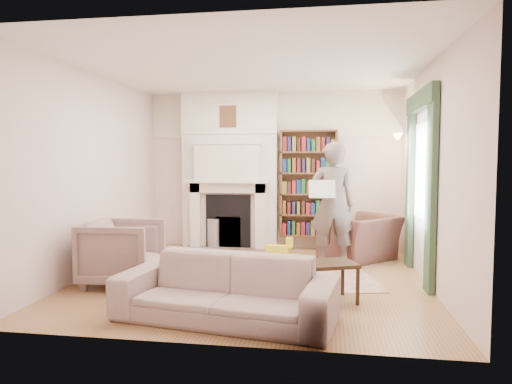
% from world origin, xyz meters
% --- Properties ---
extents(floor, '(4.50, 4.50, 0.00)m').
position_xyz_m(floor, '(0.00, 0.00, 0.00)').
color(floor, '#91623A').
rests_on(floor, ground).
extents(ceiling, '(4.50, 4.50, 0.00)m').
position_xyz_m(ceiling, '(0.00, 0.00, 2.80)').
color(ceiling, white).
rests_on(ceiling, wall_back).
extents(wall_back, '(4.50, 0.00, 4.50)m').
position_xyz_m(wall_back, '(0.00, 2.25, 1.40)').
color(wall_back, beige).
rests_on(wall_back, floor).
extents(wall_front, '(4.50, 0.00, 4.50)m').
position_xyz_m(wall_front, '(0.00, -2.25, 1.40)').
color(wall_front, beige).
rests_on(wall_front, floor).
extents(wall_left, '(0.00, 4.50, 4.50)m').
position_xyz_m(wall_left, '(-2.25, 0.00, 1.40)').
color(wall_left, beige).
rests_on(wall_left, floor).
extents(wall_right, '(0.00, 4.50, 4.50)m').
position_xyz_m(wall_right, '(2.25, 0.00, 1.40)').
color(wall_right, beige).
rests_on(wall_right, floor).
extents(fireplace, '(1.70, 0.58, 2.80)m').
position_xyz_m(fireplace, '(-0.75, 2.05, 1.39)').
color(fireplace, beige).
rests_on(fireplace, floor).
extents(bookcase, '(1.00, 0.24, 1.85)m').
position_xyz_m(bookcase, '(0.65, 2.12, 1.18)').
color(bookcase, brown).
rests_on(bookcase, floor).
extents(window, '(0.02, 0.90, 1.30)m').
position_xyz_m(window, '(2.23, 0.40, 1.45)').
color(window, silver).
rests_on(window, wall_right).
extents(curtain_left, '(0.07, 0.32, 2.40)m').
position_xyz_m(curtain_left, '(2.20, -0.30, 1.20)').
color(curtain_left, '#2C452C').
rests_on(curtain_left, floor).
extents(curtain_right, '(0.07, 0.32, 2.40)m').
position_xyz_m(curtain_right, '(2.20, 1.10, 1.20)').
color(curtain_right, '#2C452C').
rests_on(curtain_right, floor).
extents(pelmet, '(0.09, 1.70, 0.24)m').
position_xyz_m(pelmet, '(2.19, 0.40, 2.38)').
color(pelmet, '#2C452C').
rests_on(pelmet, wall_right).
extents(wall_sconce, '(0.20, 0.24, 0.24)m').
position_xyz_m(wall_sconce, '(2.03, 1.50, 1.90)').
color(wall_sconce, gold).
rests_on(wall_sconce, wall_right).
extents(rug, '(2.92, 2.49, 0.01)m').
position_xyz_m(rug, '(0.27, 0.23, 0.01)').
color(rug, beige).
rests_on(rug, floor).
extents(armchair_reading, '(1.45, 1.45, 0.71)m').
position_xyz_m(armchair_reading, '(1.50, 1.43, 0.35)').
color(armchair_reading, brown).
rests_on(armchair_reading, floor).
extents(armchair_left, '(0.97, 0.94, 0.83)m').
position_xyz_m(armchair_left, '(-1.60, -0.54, 0.41)').
color(armchair_left, '#A19185').
rests_on(armchair_left, floor).
extents(sofa, '(2.28, 1.18, 0.63)m').
position_xyz_m(sofa, '(-0.02, -1.64, 0.32)').
color(sofa, '#BEAF9D').
rests_on(sofa, floor).
extents(man_reading, '(0.72, 0.51, 1.86)m').
position_xyz_m(man_reading, '(1.05, 0.83, 0.93)').
color(man_reading, '#62544E').
rests_on(man_reading, floor).
extents(newspaper, '(0.39, 0.15, 0.26)m').
position_xyz_m(newspaper, '(0.90, 0.63, 1.18)').
color(newspaper, silver).
rests_on(newspaper, man_reading).
extents(coffee_table, '(0.82, 0.68, 0.45)m').
position_xyz_m(coffee_table, '(0.94, -0.89, 0.23)').
color(coffee_table, '#312111').
rests_on(coffee_table, floor).
extents(paraffin_heater, '(0.26, 0.26, 0.55)m').
position_xyz_m(paraffin_heater, '(-1.02, 1.90, 0.28)').
color(paraffin_heater, '#AAABB1').
rests_on(paraffin_heater, floor).
extents(rocking_horse, '(0.55, 0.26, 0.47)m').
position_xyz_m(rocking_horse, '(0.26, 0.58, 0.23)').
color(rocking_horse, yellow).
rests_on(rocking_horse, rug).
extents(board_game, '(0.40, 0.40, 0.03)m').
position_xyz_m(board_game, '(-0.77, -0.05, 0.03)').
color(board_game, '#CDC648').
rests_on(board_game, rug).
extents(game_box_lid, '(0.30, 0.23, 0.05)m').
position_xyz_m(game_box_lid, '(-1.12, 0.43, 0.04)').
color(game_box_lid, '#A31212').
rests_on(game_box_lid, rug).
extents(comic_annuals, '(0.71, 0.72, 0.02)m').
position_xyz_m(comic_annuals, '(0.23, -0.44, 0.02)').
color(comic_annuals, red).
rests_on(comic_annuals, rug).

